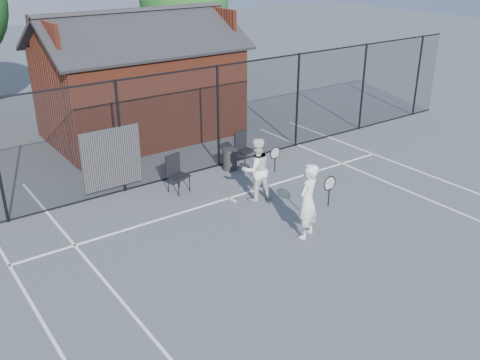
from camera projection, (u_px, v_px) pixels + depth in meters
ground at (308, 247)px, 11.62m from camera, size 80.00×80.00×0.00m
court_lines at (353, 274)px, 10.63m from camera, size 11.02×18.00×0.01m
fence at (178, 127)px, 14.59m from camera, size 22.04×3.00×3.00m
clubhouse at (140, 88)px, 17.93m from camera, size 6.50×4.36×4.19m
tree_right at (184, 2)px, 23.85m from camera, size 3.97×3.97×5.70m
player_front at (308, 201)px, 11.69m from camera, size 0.84×0.68×1.74m
player_back at (256, 169)px, 13.47m from camera, size 0.94×0.76×1.65m
chair_left at (178, 175)px, 14.01m from camera, size 0.58×0.59×0.99m
chair_right at (245, 149)px, 15.73m from camera, size 0.55×0.56×0.99m
waste_bin at (230, 159)px, 15.51m from camera, size 0.51×0.51×0.62m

